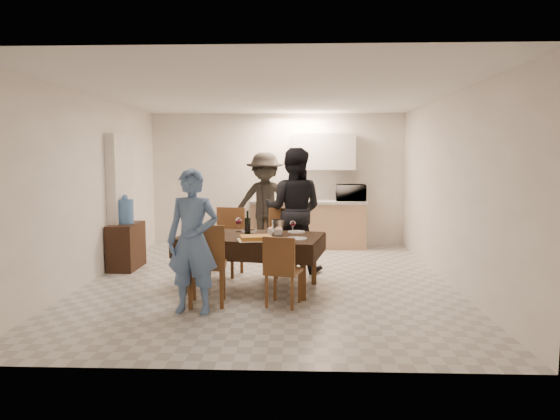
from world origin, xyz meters
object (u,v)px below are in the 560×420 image
at_px(savoury_tart, 256,238).
at_px(person_far, 293,210).
at_px(console, 126,246).
at_px(wine_bottle, 248,223).
at_px(water_pitcher, 277,228).
at_px(dining_table, 251,238).
at_px(person_kitchen, 265,202).
at_px(person_near, 193,241).
at_px(water_jug, 125,211).
at_px(microwave, 351,193).

xyz_separation_m(savoury_tart, person_far, (0.45, 1.43, 0.20)).
xyz_separation_m(console, wine_bottle, (2.02, -1.08, 0.52)).
height_order(console, water_pitcher, water_pitcher).
xyz_separation_m(dining_table, wine_bottle, (-0.05, 0.05, 0.19)).
xyz_separation_m(savoury_tart, person_kitchen, (-0.09, 3.03, 0.17)).
distance_m(savoury_tart, person_kitchen, 3.04).
height_order(water_pitcher, person_near, person_near).
bearing_deg(dining_table, savoury_tart, -64.11).
bearing_deg(person_far, savoury_tart, 83.37).
xyz_separation_m(dining_table, savoury_tart, (0.10, -0.38, 0.06)).
bearing_deg(dining_table, person_near, -106.50).
distance_m(dining_table, water_jug, 2.37).
distance_m(water_jug, savoury_tart, 2.65).
height_order(water_jug, person_kitchen, person_kitchen).
distance_m(wine_bottle, savoury_tart, 0.47).
distance_m(person_near, person_kitchen, 3.75).
height_order(water_pitcher, person_kitchen, person_kitchen).
bearing_deg(person_near, person_far, 70.19).
distance_m(water_jug, person_near, 2.66).
height_order(dining_table, wine_bottle, wine_bottle).
relative_size(savoury_tart, person_kitchen, 0.24).
relative_size(wine_bottle, person_near, 0.20).
bearing_deg(person_kitchen, savoury_tart, -88.31).
relative_size(water_pitcher, person_kitchen, 0.12).
xyz_separation_m(dining_table, microwave, (1.63, 3.10, 0.39)).
distance_m(console, savoury_tart, 2.67).
distance_m(wine_bottle, water_pitcher, 0.42).
xyz_separation_m(microwave, person_far, (-1.08, -2.05, -0.12)).
distance_m(water_jug, water_pitcher, 2.69).
relative_size(wine_bottle, microwave, 0.57).
bearing_deg(person_near, savoury_tart, 53.70).
xyz_separation_m(console, microwave, (3.70, 1.98, 0.71)).
bearing_deg(console, person_kitchen, 36.29).
bearing_deg(person_kitchen, water_jug, -143.71).
bearing_deg(savoury_tart, microwave, 66.29).
xyz_separation_m(person_near, person_far, (1.10, 2.10, 0.13)).
distance_m(wine_bottle, person_near, 1.21).
height_order(microwave, person_far, person_far).
bearing_deg(wine_bottle, water_jug, 151.92).
xyz_separation_m(water_pitcher, microwave, (1.28, 3.15, 0.24)).
height_order(dining_table, microwave, microwave).
bearing_deg(water_pitcher, person_near, -131.99).
xyz_separation_m(console, water_jug, (0.00, 0.00, 0.55)).
height_order(console, person_near, person_near).
bearing_deg(savoury_tart, person_far, 72.53).
relative_size(wine_bottle, person_kitchen, 0.18).
distance_m(microwave, person_near, 4.70).
height_order(console, microwave, microwave).
relative_size(microwave, person_kitchen, 0.31).
relative_size(console, savoury_tart, 1.72).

